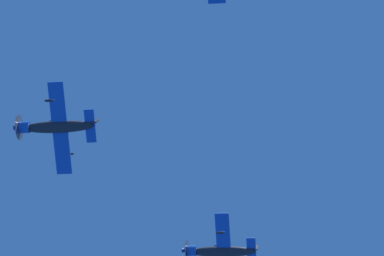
# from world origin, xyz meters

# --- Properties ---
(airplane_lead) EXTENTS (7.18, 7.54, 3.38)m
(airplane_lead) POSITION_xyz_m (-3.24, -2.46, 63.06)
(airplane_lead) COLOR #232328
(airplane_right_wingman) EXTENTS (7.20, 7.57, 3.47)m
(airplane_right_wingman) POSITION_xyz_m (8.89, 13.56, 63.70)
(airplane_right_wingman) COLOR #232328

